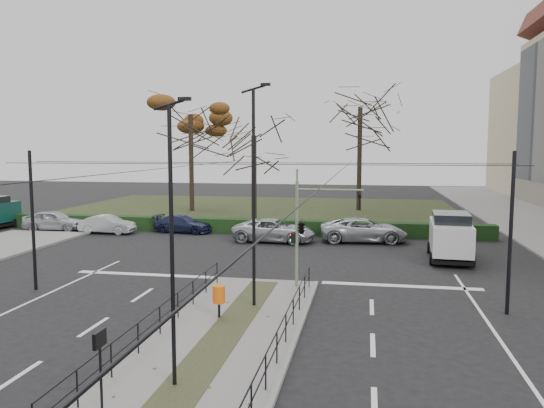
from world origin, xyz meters
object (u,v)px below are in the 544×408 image
at_px(streetlamp_median_far, 254,195).
at_px(white_van, 450,235).
at_px(litter_bin, 219,295).
at_px(info_panel, 100,348).
at_px(streetlamp_median_near, 172,243).
at_px(parked_car_fifth, 364,230).
at_px(traffic_light, 303,226).
at_px(rust_tree, 191,114).
at_px(bare_tree_center, 360,115).
at_px(parked_car_fourth, 274,230).
at_px(parked_car_first, 54,221).
at_px(parked_car_second, 108,224).
at_px(parked_car_third, 183,224).
at_px(bare_tree_near, 254,142).

height_order(streetlamp_median_far, white_van, streetlamp_median_far).
relative_size(litter_bin, info_panel, 0.60).
xyz_separation_m(streetlamp_median_near, streetlamp_median_far, (0.56, 6.99, 0.58)).
bearing_deg(parked_car_fifth, info_panel, 160.78).
bearing_deg(traffic_light, rust_tree, 117.99).
xyz_separation_m(traffic_light, streetlamp_median_near, (-2.02, -10.11, 0.99)).
distance_m(info_panel, parked_car_fifth, 24.69).
xyz_separation_m(streetlamp_median_near, parked_car_fifth, (4.54, 22.43, -3.01)).
height_order(white_van, bare_tree_center, bare_tree_center).
height_order(streetlamp_median_near, parked_car_fourth, streetlamp_median_near).
distance_m(parked_car_first, white_van, 27.80).
xyz_separation_m(traffic_light, info_panel, (-3.18, -11.70, -1.16)).
distance_m(traffic_light, parked_car_second, 20.07).
xyz_separation_m(streetlamp_median_far, rust_tree, (-12.38, 29.17, 4.86)).
xyz_separation_m(parked_car_first, white_van, (27.25, -5.45, 0.58)).
bearing_deg(rust_tree, streetlamp_median_near, -71.90).
relative_size(info_panel, streetlamp_median_far, 0.23).
relative_size(parked_car_third, parked_car_fifth, 0.77).
height_order(parked_car_third, bare_tree_center, bare_tree_center).
height_order(traffic_light, streetlamp_median_far, streetlamp_median_far).
height_order(litter_bin, parked_car_third, litter_bin).
bearing_deg(parked_car_first, streetlamp_median_near, -147.56).
relative_size(streetlamp_median_far, white_van, 1.64).
bearing_deg(parked_car_fourth, parked_car_third, 73.07).
distance_m(streetlamp_median_far, bare_tree_near, 24.18).
bearing_deg(traffic_light, white_van, 46.28).
relative_size(traffic_light, litter_bin, 3.98).
bearing_deg(parked_car_fourth, traffic_light, -161.09).
xyz_separation_m(traffic_light, bare_tree_center, (1.91, 29.38, 6.44)).
distance_m(streetlamp_median_far, parked_car_first, 24.85).
relative_size(streetlamp_median_far, bare_tree_near, 0.89).
relative_size(rust_tree, bare_tree_center, 0.92).
distance_m(streetlamp_median_near, rust_tree, 38.43).
relative_size(parked_car_third, bare_tree_center, 0.33).
relative_size(traffic_light, parked_car_second, 1.15).
height_order(parked_car_third, rust_tree, rust_tree).
bearing_deg(traffic_light, parked_car_third, 126.74).
bearing_deg(streetlamp_median_near, traffic_light, 78.70).
bearing_deg(streetlamp_median_near, bare_tree_near, 98.40).
relative_size(parked_car_fourth, white_van, 1.05).
bearing_deg(rust_tree, parked_car_fourth, -54.23).
bearing_deg(streetlamp_median_near, parked_car_third, 109.20).
xyz_separation_m(streetlamp_median_near, parked_car_first, (-18.03, 23.09, -3.03)).
distance_m(streetlamp_median_near, streetlamp_median_far, 7.04).
bearing_deg(traffic_light, info_panel, -105.23).
height_order(parked_car_first, bare_tree_near, bare_tree_near).
distance_m(traffic_light, parked_car_fifth, 12.73).
height_order(parked_car_second, bare_tree_near, bare_tree_near).
relative_size(info_panel, parked_car_fifth, 0.34).
bearing_deg(parked_car_third, white_van, -103.12).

